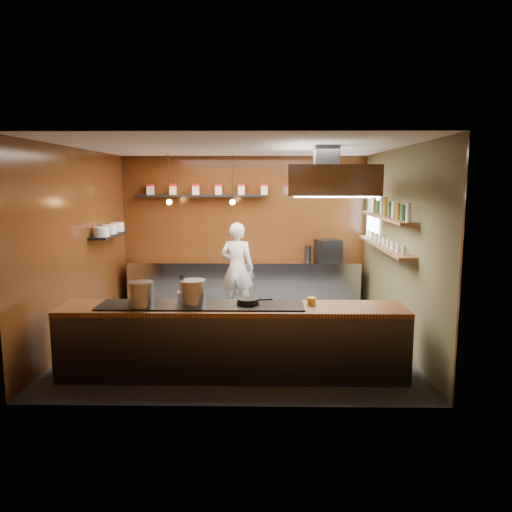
{
  "coord_description": "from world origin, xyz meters",
  "views": [
    {
      "loc": [
        0.4,
        -7.75,
        2.48
      ],
      "look_at": [
        0.27,
        0.4,
        1.27
      ],
      "focal_mm": 35.0,
      "sensor_mm": 36.0,
      "label": 1
    }
  ],
  "objects_px": {
    "espresso_machine": "(328,250)",
    "stockpot_large": "(141,294)",
    "extractor_hood": "(326,180)",
    "stockpot_small": "(193,292)",
    "chef": "(237,268)"
  },
  "relations": [
    {
      "from": "espresso_machine",
      "to": "chef",
      "type": "distance_m",
      "value": 1.92
    },
    {
      "from": "espresso_machine",
      "to": "chef",
      "type": "height_order",
      "value": "chef"
    },
    {
      "from": "espresso_machine",
      "to": "stockpot_large",
      "type": "bearing_deg",
      "value": -145.72
    },
    {
      "from": "stockpot_small",
      "to": "chef",
      "type": "height_order",
      "value": "chef"
    },
    {
      "from": "stockpot_small",
      "to": "chef",
      "type": "relative_size",
      "value": 0.19
    },
    {
      "from": "stockpot_large",
      "to": "stockpot_small",
      "type": "distance_m",
      "value": 0.64
    },
    {
      "from": "extractor_hood",
      "to": "stockpot_large",
      "type": "distance_m",
      "value": 3.1
    },
    {
      "from": "stockpot_small",
      "to": "chef",
      "type": "distance_m",
      "value": 3.14
    },
    {
      "from": "stockpot_large",
      "to": "espresso_machine",
      "type": "height_order",
      "value": "espresso_machine"
    },
    {
      "from": "stockpot_large",
      "to": "chef",
      "type": "xyz_separation_m",
      "value": [
        1.03,
        3.21,
        -0.23
      ]
    },
    {
      "from": "espresso_machine",
      "to": "extractor_hood",
      "type": "bearing_deg",
      "value": -117.98
    },
    {
      "from": "stockpot_large",
      "to": "chef",
      "type": "relative_size",
      "value": 0.19
    },
    {
      "from": "chef",
      "to": "stockpot_large",
      "type": "bearing_deg",
      "value": 85.1
    },
    {
      "from": "stockpot_large",
      "to": "espresso_machine",
      "type": "bearing_deg",
      "value": 53.76
    },
    {
      "from": "espresso_machine",
      "to": "chef",
      "type": "relative_size",
      "value": 0.25
    }
  ]
}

